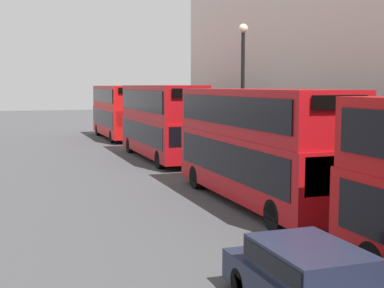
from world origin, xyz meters
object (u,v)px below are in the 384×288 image
(bus_trailing, at_px, (118,110))
(pedestrian, at_px, (374,197))
(car_hatchback, at_px, (311,280))
(bus_third_in_queue, at_px, (161,119))
(bus_second_in_queue, at_px, (257,141))

(bus_trailing, bearing_deg, pedestrian, -85.50)
(car_hatchback, bearing_deg, bus_trailing, 84.57)
(car_hatchback, bearing_deg, pedestrian, 44.06)
(bus_third_in_queue, height_order, pedestrian, bus_third_in_queue)
(bus_trailing, relative_size, pedestrian, 5.59)
(bus_trailing, height_order, pedestrian, bus_trailing)
(bus_trailing, relative_size, car_hatchback, 2.31)
(bus_second_in_queue, distance_m, pedestrian, 4.67)
(bus_second_in_queue, height_order, car_hatchback, bus_second_in_queue)
(car_hatchback, height_order, pedestrian, pedestrian)
(bus_second_in_queue, height_order, pedestrian, bus_second_in_queue)
(bus_third_in_queue, height_order, bus_trailing, bus_third_in_queue)
(bus_third_in_queue, xyz_separation_m, car_hatchback, (-3.40, -22.39, -1.70))
(bus_third_in_queue, bearing_deg, bus_second_in_queue, -90.00)
(car_hatchback, xyz_separation_m, pedestrian, (5.77, 5.59, 0.09))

